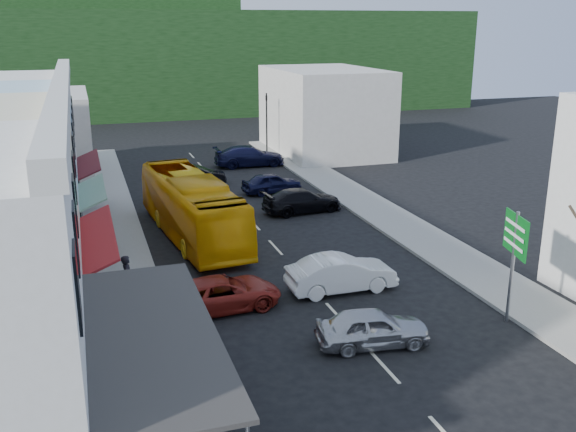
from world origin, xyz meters
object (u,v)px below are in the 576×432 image
at_px(bus, 192,208).
at_px(car_white, 341,275).
at_px(car_silver, 373,327).
at_px(pedestrian_left, 128,279).
at_px(direction_sign, 512,268).
at_px(car_red, 222,292).
at_px(traffic_signal, 267,126).

xyz_separation_m(bus, car_white, (4.61, -8.82, -0.85)).
height_order(car_silver, pedestrian_left, pedestrian_left).
height_order(bus, direction_sign, direction_sign).
bearing_deg(car_silver, car_red, 51.34).
bearing_deg(direction_sign, car_red, 169.90).
bearing_deg(traffic_signal, car_red, 82.35).
xyz_separation_m(car_red, pedestrian_left, (-3.38, 1.67, 0.30)).
height_order(car_white, traffic_signal, traffic_signal).
xyz_separation_m(car_white, car_red, (-5.06, -0.22, 0.00)).
distance_m(bus, pedestrian_left, 8.33).
relative_size(pedestrian_left, traffic_signal, 0.33).
height_order(car_red, traffic_signal, traffic_signal).
distance_m(direction_sign, traffic_signal, 31.86).
xyz_separation_m(car_silver, direction_sign, (5.56, 0.13, 1.42)).
bearing_deg(direction_sign, traffic_signal, 103.75).
height_order(car_white, car_red, same).
relative_size(bus, car_red, 2.52).
xyz_separation_m(bus, direction_sign, (9.37, -13.39, 0.57)).
distance_m(bus, car_silver, 14.07).
relative_size(car_white, direction_sign, 1.04).
bearing_deg(pedestrian_left, direction_sign, -106.20).
distance_m(car_red, direction_sign, 10.83).
height_order(bus, car_red, bus).
bearing_deg(traffic_signal, pedestrian_left, 74.94).
distance_m(car_silver, pedestrian_left, 9.81).
height_order(car_silver, car_red, same).
height_order(car_silver, direction_sign, direction_sign).
bearing_deg(bus, pedestrian_left, -123.49).
relative_size(direction_sign, traffic_signal, 0.81).
relative_size(bus, pedestrian_left, 6.82).
relative_size(car_red, pedestrian_left, 2.71).
bearing_deg(bus, car_silver, -80.31).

